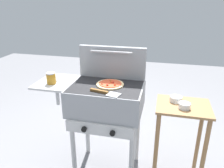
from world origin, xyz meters
TOP-DOWN VIEW (x-y plane):
  - ground_plane at (0.00, 0.00)m, footprint 8.00×8.00m
  - grill at (-0.01, -0.00)m, footprint 0.96×0.53m
  - grill_lid_open at (0.00, 0.21)m, footprint 0.63×0.08m
  - pizza_pepperoni at (0.03, 0.02)m, footprint 0.24×0.24m
  - sauce_jar at (-0.49, -0.06)m, footprint 0.08×0.08m
  - spatula at (0.03, -0.16)m, footprint 0.27×0.11m
  - prep_table at (0.66, 0.00)m, footprint 0.44×0.36m
  - topping_bowl_near at (0.60, 0.06)m, footprint 0.10×0.10m
  - topping_bowl_far at (0.66, -0.05)m, footprint 0.09×0.09m

SIDE VIEW (x-z plane):
  - ground_plane at x=0.00m, z-range 0.00..0.00m
  - prep_table at x=0.66m, z-range 0.16..0.95m
  - grill at x=-0.01m, z-range 0.31..1.21m
  - topping_bowl_near at x=0.60m, z-range 0.79..0.83m
  - topping_bowl_far at x=0.66m, z-range 0.79..0.83m
  - spatula at x=0.03m, z-range 0.90..0.92m
  - pizza_pepperoni at x=0.03m, z-range 0.89..0.93m
  - sauce_jar at x=-0.49m, z-range 0.90..1.00m
  - grill_lid_open at x=0.00m, z-range 0.90..1.20m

